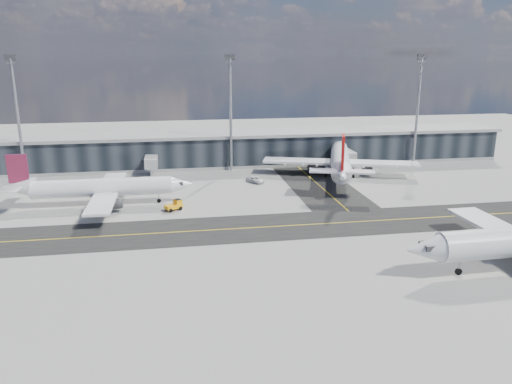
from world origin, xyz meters
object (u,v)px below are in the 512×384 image
airliner_af (100,188)px  service_van (255,180)px  baggage_tug (175,205)px  airliner_redtail (340,160)px

airliner_af → service_van: airliner_af is taller
baggage_tug → service_van: 26.31m
airliner_redtail → baggage_tug: size_ratio=12.02×
airliner_af → airliner_redtail: 56.25m
service_van → baggage_tug: bearing=-167.7°
airliner_redtail → airliner_af: bearing=-147.3°
airliner_af → airliner_redtail: airliner_redtail is taller
airliner_af → airliner_redtail: (54.37, 14.42, 0.80)m
airliner_af → service_van: bearing=111.6°
airliner_af → baggage_tug: airliner_af is taller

